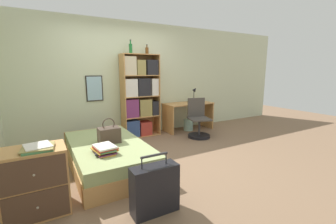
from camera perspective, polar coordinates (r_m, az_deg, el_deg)
The scene contains 15 objects.
ground_plane at distance 4.03m, azimuth -4.74°, elevation -11.65°, with size 14.00×14.00×0.00m, color #84664C.
wall_back at distance 5.23m, azimuth -12.48°, elevation 7.90°, with size 10.00×0.09×2.60m.
bed at distance 3.75m, azimuth -15.04°, elevation -10.42°, with size 1.08×1.99×0.40m.
handbag at distance 3.64m, azimuth -14.73°, elevation -5.60°, with size 0.32×0.23×0.39m.
book_stack_on_bed at distance 3.22m, azimuth -15.75°, elevation -9.08°, with size 0.32×0.39×0.11m.
suitcase at distance 2.54m, azimuth -3.41°, elevation -19.02°, with size 0.51×0.21×0.66m.
dresser at distance 2.84m, azimuth -30.51°, elevation -15.01°, with size 0.62×0.46×0.73m.
magazine_pile_on_dresser at distance 2.68m, azimuth -30.20°, elevation -7.77°, with size 0.33×0.34×0.04m.
bookcase at distance 5.18m, azimuth -7.25°, elevation 4.02°, with size 0.85×0.36×1.87m.
bottle_green at distance 5.12m, azimuth -9.48°, elevation 15.67°, with size 0.07×0.07×0.30m.
bottle_brown at distance 5.31m, azimuth -5.37°, elevation 15.25°, with size 0.07×0.07×0.22m.
desk at distance 5.77m, azimuth 5.17°, elevation 0.30°, with size 1.25×0.58×0.70m.
desk_lamp at distance 5.95m, azimuth 6.79°, elevation 5.10°, with size 0.16×0.11×0.39m.
desk_chair at distance 5.23m, azimuth 7.71°, elevation -3.31°, with size 0.56×0.56×0.88m.
waste_bin at distance 5.78m, azimuth 5.17°, elevation -3.23°, with size 0.24×0.24×0.29m.
Camera 1 is at (-1.56, -3.39, 1.52)m, focal length 24.00 mm.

